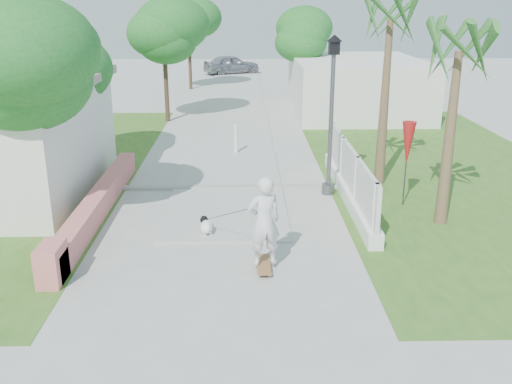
{
  "coord_description": "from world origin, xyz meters",
  "views": [
    {
      "loc": [
        0.48,
        -9.99,
        5.31
      ],
      "look_at": [
        0.76,
        2.45,
        1.1
      ],
      "focal_mm": 40.0,
      "sensor_mm": 36.0,
      "label": 1
    }
  ],
  "objects_px": {
    "bollard": "(236,138)",
    "skateboarder": "(235,216)",
    "parked_car": "(231,64)",
    "patio_umbrella": "(408,145)",
    "street_lamp": "(331,110)",
    "dog": "(206,226)"
  },
  "relations": [
    {
      "from": "street_lamp",
      "to": "bollard",
      "type": "height_order",
      "value": "street_lamp"
    },
    {
      "from": "street_lamp",
      "to": "dog",
      "type": "bearing_deg",
      "value": -138.15
    },
    {
      "from": "bollard",
      "to": "skateboarder",
      "type": "distance_m",
      "value": 8.5
    },
    {
      "from": "patio_umbrella",
      "to": "street_lamp",
      "type": "bearing_deg",
      "value": 152.24
    },
    {
      "from": "bollard",
      "to": "patio_umbrella",
      "type": "relative_size",
      "value": 0.47
    },
    {
      "from": "street_lamp",
      "to": "skateboarder",
      "type": "distance_m",
      "value": 5.03
    },
    {
      "from": "skateboarder",
      "to": "parked_car",
      "type": "distance_m",
      "value": 31.97
    },
    {
      "from": "bollard",
      "to": "skateboarder",
      "type": "xyz_separation_m",
      "value": [
        0.08,
        -8.5,
        0.29
      ]
    },
    {
      "from": "parked_car",
      "to": "patio_umbrella",
      "type": "bearing_deg",
      "value": 166.09
    },
    {
      "from": "street_lamp",
      "to": "patio_umbrella",
      "type": "bearing_deg",
      "value": -27.76
    },
    {
      "from": "street_lamp",
      "to": "patio_umbrella",
      "type": "height_order",
      "value": "street_lamp"
    },
    {
      "from": "patio_umbrella",
      "to": "skateboarder",
      "type": "xyz_separation_m",
      "value": [
        -4.52,
        -3.0,
        -0.82
      ]
    },
    {
      "from": "bollard",
      "to": "skateboarder",
      "type": "relative_size",
      "value": 0.43
    },
    {
      "from": "patio_umbrella",
      "to": "parked_car",
      "type": "bearing_deg",
      "value": 100.15
    },
    {
      "from": "skateboarder",
      "to": "parked_car",
      "type": "relative_size",
      "value": 0.61
    },
    {
      "from": "dog",
      "to": "parked_car",
      "type": "xyz_separation_m",
      "value": [
        0.04,
        30.94,
        0.47
      ]
    },
    {
      "from": "bollard",
      "to": "patio_umbrella",
      "type": "bearing_deg",
      "value": -50.09
    },
    {
      "from": "patio_umbrella",
      "to": "parked_car",
      "type": "xyz_separation_m",
      "value": [
        -5.18,
        28.96,
        -0.98
      ]
    },
    {
      "from": "street_lamp",
      "to": "skateboarder",
      "type": "xyz_separation_m",
      "value": [
        -2.62,
        -4.0,
        -1.55
      ]
    },
    {
      "from": "skateboarder",
      "to": "parked_car",
      "type": "xyz_separation_m",
      "value": [
        -0.66,
        31.96,
        -0.16
      ]
    },
    {
      "from": "street_lamp",
      "to": "parked_car",
      "type": "bearing_deg",
      "value": 96.7
    },
    {
      "from": "street_lamp",
      "to": "bollard",
      "type": "bearing_deg",
      "value": 120.96
    }
  ]
}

